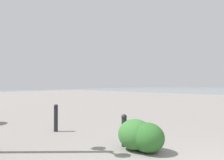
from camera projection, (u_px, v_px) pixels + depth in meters
name	position (u px, v px, depth m)	size (l,w,h in m)	color
bollard_near	(124.00, 129.00, 5.02)	(0.13, 0.13, 0.74)	#232328
bollard_mid	(56.00, 117.00, 6.56)	(0.13, 0.13, 0.82)	#232328
shrub_low	(135.00, 134.00, 4.76)	(0.79, 0.71, 0.67)	#387533
shrub_round	(148.00, 137.00, 4.58)	(0.74, 0.66, 0.63)	#2D6628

